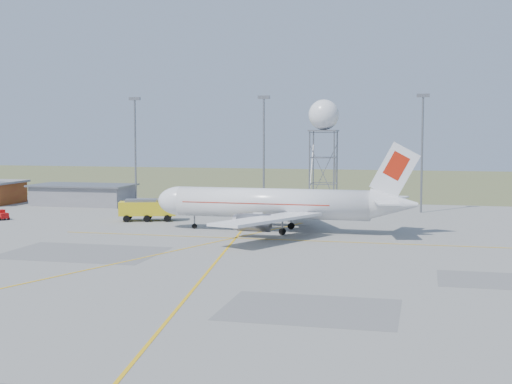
% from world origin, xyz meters
% --- Properties ---
extents(ground, '(400.00, 400.00, 0.00)m').
position_xyz_m(ground, '(0.00, 0.00, 0.00)').
color(ground, gray).
rests_on(ground, ground).
extents(grass_strip, '(400.00, 120.00, 0.03)m').
position_xyz_m(grass_strip, '(0.00, 140.00, 0.01)').
color(grass_strip, '#596839').
rests_on(grass_strip, ground).
extents(building_grey, '(19.00, 10.00, 3.90)m').
position_xyz_m(building_grey, '(-45.00, 64.00, 1.97)').
color(building_grey, gray).
rests_on(building_grey, ground).
extents(mast_a, '(2.20, 0.50, 20.50)m').
position_xyz_m(mast_a, '(-35.00, 66.00, 12.07)').
color(mast_a, slate).
rests_on(mast_a, ground).
extents(mast_b, '(2.20, 0.50, 20.50)m').
position_xyz_m(mast_b, '(-10.00, 66.00, 12.07)').
color(mast_b, slate).
rests_on(mast_b, ground).
extents(mast_c, '(2.20, 0.50, 20.50)m').
position_xyz_m(mast_c, '(18.00, 66.00, 12.07)').
color(mast_c, slate).
rests_on(mast_c, ground).
extents(airliner_main, '(37.36, 36.35, 12.72)m').
position_xyz_m(airliner_main, '(-1.58, 37.25, 3.90)').
color(airliner_main, silver).
rests_on(airliner_main, ground).
extents(radar_tower, '(5.46, 5.46, 19.75)m').
position_xyz_m(radar_tower, '(0.75, 67.12, 11.08)').
color(radar_tower, slate).
rests_on(radar_tower, ground).
extents(fire_truck, '(9.33, 5.54, 3.54)m').
position_xyz_m(fire_truck, '(-23.59, 44.42, 1.70)').
color(fire_truck, gold).
rests_on(fire_truck, ground).
extents(baggage_tug, '(2.50, 2.43, 1.61)m').
position_xyz_m(baggage_tug, '(-46.89, 40.05, 0.61)').
color(baggage_tug, red).
rests_on(baggage_tug, ground).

